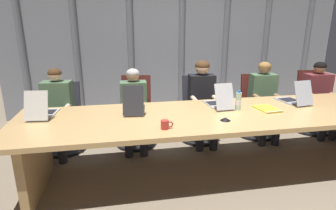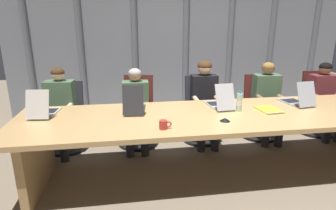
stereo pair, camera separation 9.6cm
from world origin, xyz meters
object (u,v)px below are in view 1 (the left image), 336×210
person_right_mid (264,96)px  coffee_mug_far (165,125)px  person_left_end (56,107)px  person_right_end (320,94)px  laptop_left_end (42,111)px  office_chair_right_mid (256,112)px  person_left_mid (134,105)px  water_bottle_primary (238,101)px  office_chair_center (199,116)px  spiral_notepad (267,109)px  person_center (203,97)px  office_chair_right_end (312,108)px  laptop_left_mid (134,107)px  laptop_right_mid (294,98)px  laptop_center (218,102)px  conference_mic_left_side (225,119)px  office_chair_left_end (64,125)px  office_chair_left_mid (136,119)px

person_right_mid → coffee_mug_far: size_ratio=9.58×
person_left_end → person_right_end: 3.94m
laptop_left_end → office_chair_right_mid: (2.98, 0.79, -0.45)m
person_left_mid → water_bottle_primary: person_left_mid is taller
office_chair_center → spiral_notepad: size_ratio=2.96×
person_right_end → coffee_mug_far: bearing=-64.4°
person_center → laptop_left_end: bearing=-69.7°
office_chair_right_end → office_chair_center: bearing=-81.2°
laptop_left_mid → office_chair_right_end: size_ratio=0.46×
laptop_right_mid → person_center: bearing=48.8°
person_right_end → spiral_notepad: (-1.41, -0.86, 0.10)m
laptop_center → person_right_mid: size_ratio=0.39×
spiral_notepad → person_left_mid: bearing=144.8°
laptop_left_end → laptop_right_mid: size_ratio=1.00×
office_chair_right_mid → person_right_mid: person_right_mid is taller
person_left_end → person_right_end: bearing=95.7°
office_chair_right_end → coffee_mug_far: 3.10m
coffee_mug_far → spiral_notepad: (1.29, 0.39, -0.04)m
person_center → office_chair_right_mid: bearing=102.1°
person_left_end → person_left_mid: person_left_end is taller
person_right_mid → spiral_notepad: 0.98m
laptop_center → water_bottle_primary: 0.26m
coffee_mug_far → person_left_mid: bearing=100.0°
person_left_end → coffee_mug_far: bearing=50.5°
laptop_center → person_right_mid: 1.18m
laptop_left_end → spiral_notepad: size_ratio=1.41×
laptop_left_mid → coffee_mug_far: (0.26, -0.58, -0.02)m
laptop_center → office_chair_center: size_ratio=0.48×
spiral_notepad → conference_mic_left_side: bearing=-162.7°
person_left_end → person_right_end: size_ratio=1.01×
laptop_center → person_right_mid: person_right_mid is taller
office_chair_left_end → conference_mic_left_side: office_chair_left_end is taller
laptop_center → laptop_right_mid: 1.01m
laptop_left_end → person_center: bearing=-66.6°
laptop_left_end → person_right_end: person_right_end is taller
office_chair_left_mid → office_chair_right_end: (2.92, -0.00, -0.00)m
laptop_right_mid → office_chair_left_end: bearing=67.1°
conference_mic_left_side → spiral_notepad: 0.69m
office_chair_right_mid → office_chair_right_end: size_ratio=0.97×
office_chair_left_end → office_chair_right_end: office_chair_right_end is taller
laptop_left_end → laptop_right_mid: 3.03m
office_chair_right_mid → person_right_mid: (0.02, -0.16, 0.31)m
office_chair_right_mid → spiral_notepad: office_chair_right_mid is taller
laptop_left_mid → person_right_mid: person_right_mid is taller
laptop_center → office_chair_left_end: size_ratio=0.50×
person_center → conference_mic_left_side: (-0.11, -1.14, 0.06)m
laptop_right_mid → office_chair_center: size_ratio=0.48×
water_bottle_primary → coffee_mug_far: size_ratio=1.91×
laptop_left_end → water_bottle_primary: 2.20m
person_right_mid → coffee_mug_far: person_right_mid is taller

